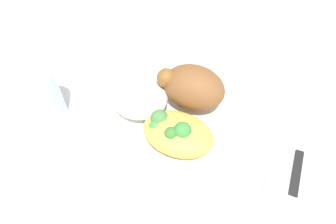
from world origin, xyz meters
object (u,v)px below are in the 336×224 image
(roasted_chicken, at_px, (192,87))
(mac_cheese_with_broccoli, at_px, (177,132))
(fork, at_px, (268,181))
(water_glass, at_px, (43,96))
(knife, at_px, (293,195))
(plate, at_px, (168,119))
(rice_pile, at_px, (139,98))

(roasted_chicken, distance_m, mac_cheese_with_broccoli, 0.08)
(fork, height_order, water_glass, water_glass)
(mac_cheese_with_broccoli, height_order, water_glass, water_glass)
(knife, bearing_deg, plate, -12.06)
(rice_pile, bearing_deg, roasted_chicken, -149.48)
(knife, height_order, water_glass, water_glass)
(roasted_chicken, bearing_deg, mac_cheese_with_broccoli, 95.52)
(plate, xyz_separation_m, fork, (-0.18, 0.04, -0.01))
(water_glass, bearing_deg, roasted_chicken, -153.11)
(roasted_chicken, relative_size, rice_pile, 1.16)
(rice_pile, xyz_separation_m, fork, (-0.23, 0.04, -0.04))
(plate, height_order, fork, plate)
(mac_cheese_with_broccoli, bearing_deg, water_glass, 6.82)
(rice_pile, relative_size, knife, 0.50)
(roasted_chicken, relative_size, knife, 0.58)
(rice_pile, relative_size, fork, 0.67)
(plate, bearing_deg, roasted_chicken, -118.06)
(roasted_chicken, distance_m, fork, 0.18)
(fork, xyz_separation_m, water_glass, (0.37, 0.03, 0.04))
(roasted_chicken, bearing_deg, water_glass, 26.89)
(roasted_chicken, relative_size, water_glass, 1.21)
(rice_pile, xyz_separation_m, water_glass, (0.14, 0.07, 0.00))
(rice_pile, distance_m, knife, 0.27)
(roasted_chicken, distance_m, knife, 0.22)
(roasted_chicken, bearing_deg, fork, 151.74)
(plate, xyz_separation_m, rice_pile, (0.05, 0.00, 0.03))
(mac_cheese_with_broccoli, height_order, knife, mac_cheese_with_broccoli)
(roasted_chicken, height_order, knife, roasted_chicken)
(rice_pile, bearing_deg, water_glass, 24.87)
(plate, bearing_deg, mac_cheese_with_broccoli, 128.91)
(knife, bearing_deg, mac_cheese_with_broccoli, -2.21)
(fork, bearing_deg, knife, 169.64)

